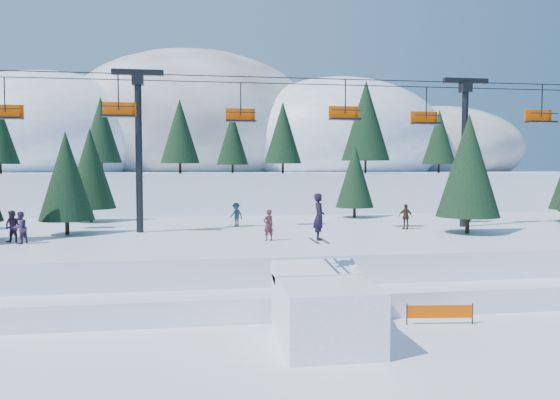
{
  "coord_description": "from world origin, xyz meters",
  "views": [
    {
      "loc": [
        -5.46,
        -17.56,
        6.6
      ],
      "look_at": [
        -1.81,
        6.0,
        5.2
      ],
      "focal_mm": 35.0,
      "sensor_mm": 36.0,
      "label": 1
    }
  ],
  "objects": [
    {
      "name": "ground",
      "position": [
        0.0,
        0.0,
        0.0
      ],
      "size": [
        160.0,
        160.0,
        0.0
      ],
      "primitive_type": "plane",
      "color": "white",
      "rests_on": "ground"
    },
    {
      "name": "mid_shelf",
      "position": [
        0.0,
        18.0,
        1.25
      ],
      "size": [
        70.0,
        22.0,
        2.5
      ],
      "primitive_type": "cube",
      "color": "white",
      "rests_on": "ground"
    },
    {
      "name": "berm",
      "position": [
        0.0,
        8.0,
        0.55
      ],
      "size": [
        70.0,
        6.0,
        1.1
      ],
      "primitive_type": "cube",
      "color": "white",
      "rests_on": "ground"
    },
    {
      "name": "mountain_ridge",
      "position": [
        -5.09,
        73.38,
        9.64
      ],
      "size": [
        119.0,
        60.0,
        26.46
      ],
      "color": "white",
      "rests_on": "ground"
    },
    {
      "name": "jump_kicker",
      "position": [
        -0.71,
        2.11,
        1.3
      ],
      "size": [
        3.47,
        4.73,
        5.6
      ],
      "color": "white",
      "rests_on": "ground"
    },
    {
      "name": "chairlift",
      "position": [
        1.58,
        18.05,
        9.32
      ],
      "size": [
        46.0,
        3.21,
        10.28
      ],
      "color": "black",
      "rests_on": "mid_shelf"
    },
    {
      "name": "conifer_stand",
      "position": [
        3.11,
        18.9,
        6.89
      ],
      "size": [
        64.31,
        15.49,
        9.49
      ],
      "color": "black",
      "rests_on": "mid_shelf"
    },
    {
      "name": "distant_skiers",
      "position": [
        -2.96,
        16.89,
        3.37
      ],
      "size": [
        31.63,
        9.48,
        1.78
      ],
      "color": "#36223A",
      "rests_on": "mid_shelf"
    },
    {
      "name": "banner_near",
      "position": [
        4.67,
        3.8,
        0.54
      ],
      "size": [
        2.84,
        0.39,
        0.9
      ],
      "color": "black",
      "rests_on": "ground"
    },
    {
      "name": "banner_far",
      "position": [
        7.64,
        5.35,
        0.54
      ],
      "size": [
        2.85,
        0.24,
        0.9
      ],
      "color": "black",
      "rests_on": "ground"
    }
  ]
}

